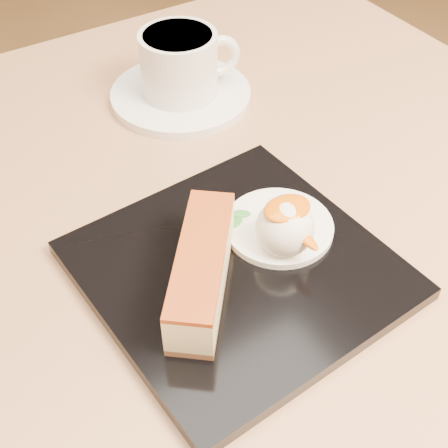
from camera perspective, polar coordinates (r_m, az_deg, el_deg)
table at (r=0.65m, az=0.15°, el=-10.81°), size 0.80×0.80×0.72m
dessert_plate at (r=0.49m, az=1.24°, el=-4.21°), size 0.23×0.23×0.01m
cheesecake at (r=0.46m, az=-2.06°, el=-4.17°), size 0.11×0.12×0.04m
cream_smear at (r=0.51m, az=5.02°, el=-0.24°), size 0.09×0.09×0.01m
ice_cream_scoop at (r=0.48m, az=5.59°, el=-0.37°), size 0.05×0.05×0.05m
mango_sauce at (r=0.47m, az=5.79°, el=1.43°), size 0.04×0.03×0.01m
mint_sprig at (r=0.51m, az=0.79°, el=0.50°), size 0.03×0.02×0.00m
saucer at (r=0.69m, az=-3.97°, el=11.68°), size 0.15×0.15×0.01m
coffee_cup at (r=0.67m, az=-3.97°, el=14.54°), size 0.11×0.08×0.07m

